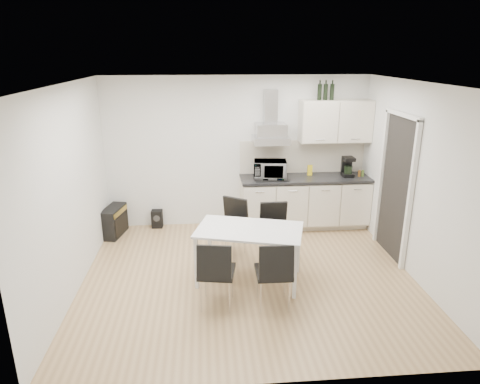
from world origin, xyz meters
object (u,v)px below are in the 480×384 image
object	(u,v)px
kitchenette	(306,181)
chair_near_left	(217,273)
floor_speaker	(157,219)
dining_table	(249,235)
chair_far_right	(275,235)
chair_far_left	(229,229)
chair_near_right	(273,273)
guitar_amp	(114,221)

from	to	relation	value
kitchenette	chair_near_left	world-z (taller)	kitchenette
chair_near_left	floor_speaker	distance (m)	2.73
dining_table	chair_far_right	distance (m)	0.68
chair_far_left	chair_near_left	bearing A→B (deg)	113.22
chair_far_right	floor_speaker	distance (m)	2.40
chair_far_left	chair_far_right	distance (m)	0.71
kitchenette	chair_near_right	xyz separation A→B (m)	(-0.96, -2.44, -0.39)
kitchenette	dining_table	size ratio (longest dim) A/B	1.65
chair_far_left	floor_speaker	world-z (taller)	chair_far_left
dining_table	chair_far_right	size ratio (longest dim) A/B	1.74
guitar_amp	floor_speaker	bearing A→B (deg)	34.73
chair_far_right	floor_speaker	size ratio (longest dim) A/B	2.83
chair_far_right	dining_table	bearing A→B (deg)	46.22
floor_speaker	chair_near_right	bearing A→B (deg)	-55.46
floor_speaker	dining_table	bearing A→B (deg)	-51.86
floor_speaker	chair_near_left	bearing A→B (deg)	-66.80
dining_table	floor_speaker	xyz separation A→B (m)	(-1.42, 1.97, -0.51)
dining_table	chair_far_right	xyz separation A→B (m)	(0.43, 0.47, -0.23)
chair_near_right	floor_speaker	size ratio (longest dim) A/B	2.83
chair_near_left	guitar_amp	distance (m)	2.80
chair_near_left	floor_speaker	xyz separation A→B (m)	(-0.97, 2.54, -0.28)
dining_table	chair_near_left	distance (m)	0.76
kitchenette	chair_near_left	bearing A→B (deg)	-124.61
chair_far_left	floor_speaker	distance (m)	1.74
chair_far_right	chair_near_right	xyz separation A→B (m)	(-0.21, -1.11, 0.00)
kitchenette	dining_table	bearing A→B (deg)	-123.30
dining_table	kitchenette	bearing A→B (deg)	72.35
kitchenette	chair_near_right	bearing A→B (deg)	-111.47
dining_table	chair_far_left	world-z (taller)	chair_far_left
dining_table	chair_near_left	world-z (taller)	chair_near_left
kitchenette	chair_far_right	distance (m)	1.58
kitchenette	dining_table	xyz separation A→B (m)	(-1.18, -1.80, -0.16)
chair_far_right	guitar_amp	distance (m)	2.82
chair_far_left	floor_speaker	xyz separation A→B (m)	(-1.20, 1.22, -0.28)
dining_table	chair_near_right	size ratio (longest dim) A/B	1.74
chair_near_left	chair_near_right	distance (m)	0.68
chair_near_left	dining_table	bearing A→B (deg)	61.09
chair_near_left	chair_near_right	size ratio (longest dim) A/B	1.00
kitchenette	floor_speaker	xyz separation A→B (m)	(-2.61, 0.17, -0.67)
kitchenette	guitar_amp	bearing A→B (deg)	-177.99
chair_far_right	chair_near_right	size ratio (longest dim) A/B	1.00
kitchenette	chair_far_left	xyz separation A→B (m)	(-1.40, -1.06, -0.39)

